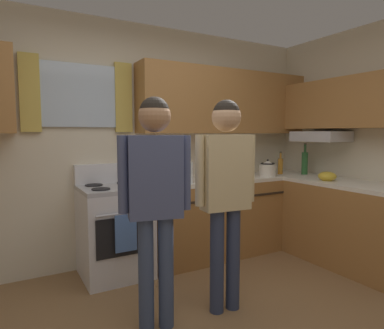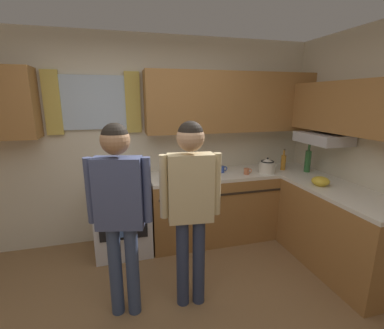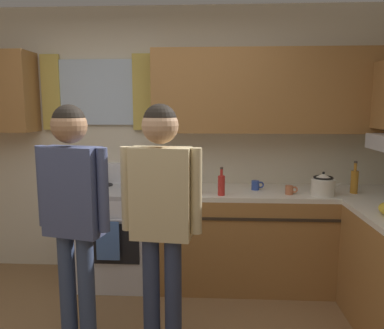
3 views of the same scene
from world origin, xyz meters
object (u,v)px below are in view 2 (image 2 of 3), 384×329
Objects in this scene: bottle_wine_green at (308,161)px; adult_left at (119,201)px; bottle_oil_amber at (283,162)px; water_pitcher at (184,171)px; bottle_sauce_red at (204,172)px; cup_terracotta at (247,171)px; mug_cobalt_blue at (222,169)px; stovetop_kettle at (267,166)px; stove_oven at (123,214)px; mixing_bowl at (321,181)px; adult_in_plaid at (191,195)px.

adult_left reaches higher than bottle_wine_green.
bottle_oil_amber reaches higher than water_pitcher.
adult_left is (-0.98, -0.85, 0.06)m from bottle_sauce_red.
cup_terracotta is at bearing 173.35° from bottle_wine_green.
mug_cobalt_blue is at bearing 173.68° from bottle_oil_amber.
bottle_wine_green is at bearing -34.69° from bottle_oil_amber.
adult_left reaches higher than bottle_sauce_red.
stovetop_kettle is at bearing -18.58° from mug_cobalt_blue.
adult_left is (-0.01, -1.06, 0.58)m from stove_oven.
mixing_bowl is at bearing -25.37° from bottle_sauce_red.
stove_oven is 4.48× the size of bottle_sauce_red.
mug_cobalt_blue is at bearing 0.88° from stove_oven.
cup_terracotta is 0.49× the size of water_pitcher.
bottle_wine_green is 1.44× the size of stovetop_kettle.
water_pitcher is 0.94m from adult_in_plaid.
stovetop_kettle is at bearing 0.34° from water_pitcher.
adult_in_plaid reaches higher than stovetop_kettle.
bottle_sauce_red is at bearing 65.64° from adult_in_plaid.
adult_left is at bearing 176.57° from adult_in_plaid.
stovetop_kettle is 1.11m from water_pitcher.
cup_terracotta is (1.56, -0.15, 0.47)m from stove_oven.
bottle_sauce_red reaches higher than mug_cobalt_blue.
stovetop_kettle is at bearing 3.31° from bottle_sauce_red.
mug_cobalt_blue is (-0.85, 0.09, -0.07)m from bottle_oil_amber.
cup_terracotta is at bearing 1.55° from water_pitcher.
stovetop_kettle is at bearing -5.14° from stove_oven.
bottle_wine_green is 2.05× the size of mixing_bowl.
stovetop_kettle reaches higher than stove_oven.
mug_cobalt_blue is at bearing 161.42° from stovetop_kettle.
stove_oven is at bearing 167.41° from bottle_sauce_red.
bottle_wine_green reaches higher than cup_terracotta.
cup_terracotta is 0.86m from mixing_bowl.
water_pitcher reaches higher than stove_oven.
bottle_oil_amber reaches higher than mug_cobalt_blue.
water_pitcher is at bearing -176.00° from bottle_oil_amber.
stovetop_kettle is 1.58m from adult_in_plaid.
water_pitcher is (-0.56, -0.19, 0.07)m from mug_cobalt_blue.
adult_left is at bearing -90.69° from stove_oven.
bottle_oil_amber is 0.17× the size of adult_left.
cup_terracotta is 0.07× the size of adult_left.
cup_terracotta is (0.60, 0.07, -0.05)m from bottle_sauce_red.
bottle_wine_green is (2.38, -0.25, 0.58)m from stove_oven.
bottle_wine_green is 0.59m from mixing_bowl.
bottle_sauce_red reaches higher than water_pitcher.
bottle_wine_green is 0.24× the size of adult_left.
stovetop_kettle is (0.28, -0.02, 0.06)m from cup_terracotta.
water_pitcher is at bearing 169.37° from bottle_sauce_red.
stovetop_kettle is 1.24× the size of water_pitcher.
cup_terracotta is at bearing 43.63° from adult_in_plaid.
adult_in_plaid is at bearing -114.36° from bottle_sauce_red.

